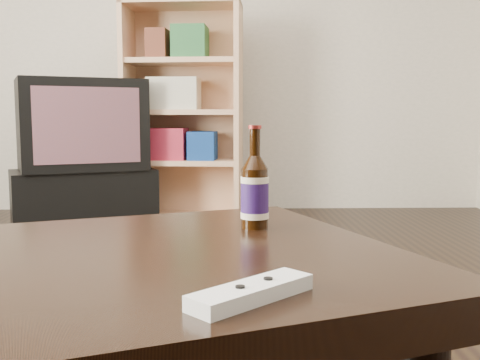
{
  "coord_description": "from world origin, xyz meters",
  "views": [
    {
      "loc": [
        0.52,
        -1.31,
        0.71
      ],
      "look_at": [
        0.55,
        -0.18,
        0.58
      ],
      "focal_mm": 42.0,
      "sensor_mm": 36.0,
      "label": 1
    }
  ],
  "objects_px": {
    "tv_stand": "(84,197)",
    "bookshelf": "(183,108)",
    "beer_bottle": "(255,192)",
    "remote": "(252,292)",
    "tv": "(82,125)",
    "coffee_table": "(1,308)"
  },
  "relations": [
    {
      "from": "tv_stand",
      "to": "bookshelf",
      "type": "relative_size",
      "value": 0.61
    },
    {
      "from": "beer_bottle",
      "to": "remote",
      "type": "relative_size",
      "value": 1.27
    },
    {
      "from": "remote",
      "to": "tv",
      "type": "bearing_deg",
      "value": 155.05
    },
    {
      "from": "bookshelf",
      "to": "coffee_table",
      "type": "bearing_deg",
      "value": -84.82
    },
    {
      "from": "tv_stand",
      "to": "tv",
      "type": "height_order",
      "value": "tv"
    },
    {
      "from": "tv_stand",
      "to": "coffee_table",
      "type": "relative_size",
      "value": 0.62
    },
    {
      "from": "tv_stand",
      "to": "remote",
      "type": "bearing_deg",
      "value": -95.06
    },
    {
      "from": "bookshelf",
      "to": "coffee_table",
      "type": "relative_size",
      "value": 1.01
    },
    {
      "from": "tv",
      "to": "coffee_table",
      "type": "xyz_separation_m",
      "value": [
        0.6,
        -2.89,
        -0.24
      ]
    },
    {
      "from": "tv_stand",
      "to": "bookshelf",
      "type": "xyz_separation_m",
      "value": [
        0.65,
        0.2,
        0.59
      ]
    },
    {
      "from": "bookshelf",
      "to": "beer_bottle",
      "type": "distance_m",
      "value": 2.83
    },
    {
      "from": "bookshelf",
      "to": "tv",
      "type": "bearing_deg",
      "value": -156.57
    },
    {
      "from": "coffee_table",
      "to": "beer_bottle",
      "type": "bearing_deg",
      "value": 36.09
    },
    {
      "from": "coffee_table",
      "to": "remote",
      "type": "distance_m",
      "value": 0.41
    },
    {
      "from": "tv",
      "to": "bookshelf",
      "type": "height_order",
      "value": "bookshelf"
    },
    {
      "from": "bookshelf",
      "to": "coffee_table",
      "type": "xyz_separation_m",
      "value": [
        -0.05,
        -3.09,
        -0.35
      ]
    },
    {
      "from": "tv",
      "to": "coffee_table",
      "type": "bearing_deg",
      "value": -101.04
    },
    {
      "from": "bookshelf",
      "to": "remote",
      "type": "height_order",
      "value": "bookshelf"
    },
    {
      "from": "bookshelf",
      "to": "remote",
      "type": "xyz_separation_m",
      "value": [
        0.32,
        -3.25,
        -0.28
      ]
    },
    {
      "from": "coffee_table",
      "to": "beer_bottle",
      "type": "xyz_separation_m",
      "value": [
        0.4,
        0.29,
        0.14
      ]
    },
    {
      "from": "remote",
      "to": "coffee_table",
      "type": "bearing_deg",
      "value": -155.95
    },
    {
      "from": "tv",
      "to": "remote",
      "type": "distance_m",
      "value": 3.21
    }
  ]
}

